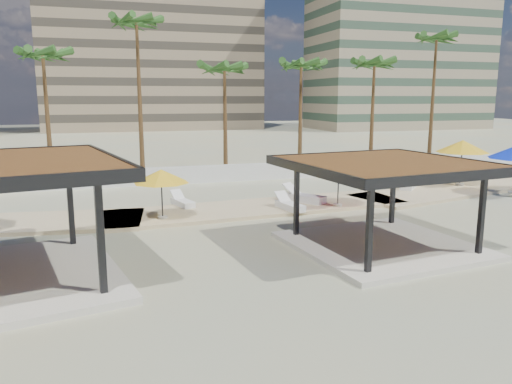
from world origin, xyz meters
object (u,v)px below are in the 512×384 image
at_px(lounger_a, 183,202).
at_px(lounger_d, 409,185).
at_px(lounger_c, 304,198).
at_px(lounger_b, 290,206).
at_px(umbrella_c, 339,167).
at_px(pavilion_central, 384,196).

relative_size(lounger_a, lounger_d, 0.99).
bearing_deg(lounger_a, lounger_c, -114.20).
relative_size(lounger_a, lounger_c, 0.82).
distance_m(lounger_b, lounger_d, 9.92).
relative_size(umbrella_c, lounger_d, 1.67).
distance_m(umbrella_c, lounger_d, 7.71).
bearing_deg(pavilion_central, lounger_a, 117.73).
bearing_deg(lounger_d, lounger_a, 137.85).
bearing_deg(lounger_a, lounger_d, -102.06).
relative_size(pavilion_central, umbrella_c, 2.23).
bearing_deg(lounger_b, umbrella_c, -101.42).
height_order(umbrella_c, lounger_c, umbrella_c).
height_order(lounger_a, lounger_c, lounger_c).
distance_m(umbrella_c, lounger_a, 8.37).
relative_size(pavilion_central, lounger_c, 3.06).
relative_size(lounger_b, lounger_d, 1.07).
bearing_deg(pavilion_central, umbrella_c, 71.26).
distance_m(pavilion_central, umbrella_c, 6.85).
bearing_deg(umbrella_c, pavilion_central, -102.16).
relative_size(pavilion_central, lounger_b, 3.48).
distance_m(lounger_a, lounger_d, 14.42).
relative_size(pavilion_central, lounger_d, 3.71).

